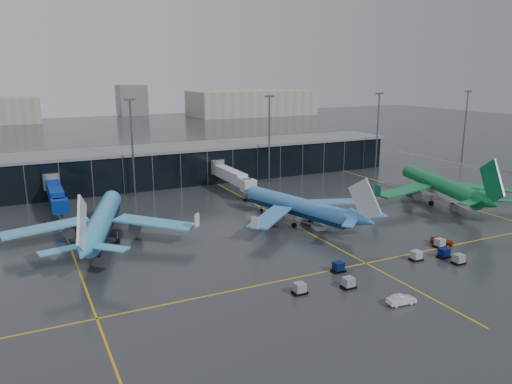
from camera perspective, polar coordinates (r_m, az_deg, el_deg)
name	(u,v)px	position (r m, az deg, el deg)	size (l,w,h in m)	color
ground	(274,245)	(95.54, 2.07, -6.12)	(600.00, 600.00, 0.00)	#282B2D
terminal_pier	(176,164)	(149.88, -9.17, 3.17)	(142.00, 17.00, 10.70)	black
jet_bridges	(55,193)	(125.49, -21.95, -0.12)	(94.00, 27.50, 7.20)	#595B60
flood_masts	(205,140)	(138.88, -5.85, 5.95)	(203.00, 0.50, 25.50)	#595B60
distant_hangars	(156,105)	(362.04, -11.41, 9.71)	(260.00, 71.00, 22.00)	#B2AD99
taxi_lines	(292,224)	(108.96, 4.08, -3.62)	(220.00, 120.00, 0.02)	gold
airliner_arkefly	(101,208)	(100.69, -17.29, -1.74)	(37.95, 43.22, 13.28)	#40A2D4
airliner_klm_near	(297,196)	(108.19, 4.71, -0.43)	(34.57, 39.37, 12.10)	#3E80CC
airliner_aer_lingus	(440,175)	(132.81, 20.33, 1.79)	(39.46, 44.95, 13.81)	#0D7037
baggage_carts	(396,263)	(88.11, 15.70, -7.87)	(36.34, 9.07, 1.70)	black
mobile_airstair	(319,225)	(105.96, 7.22, -3.77)	(2.59, 3.46, 3.45)	silver
service_van_red	(442,240)	(102.43, 20.47, -5.20)	(1.71, 4.24, 1.45)	#9B230B
service_van_white	(401,300)	(75.41, 16.29, -11.72)	(1.52, 4.37, 1.44)	silver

